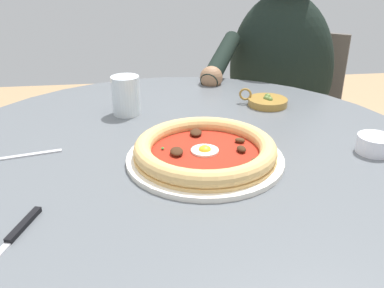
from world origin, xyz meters
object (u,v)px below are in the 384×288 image
Objects in this scene: dining_table at (181,214)px; cafe_chair_diner at (284,114)px; ramekin_capers at (375,144)px; fork_utensil at (16,157)px; pizza_on_plate at (205,151)px; steak_knife at (14,236)px; diner_person at (274,122)px; olive_pan at (267,101)px; water_glass at (126,97)px.

dining_table is 1.32× the size of cafe_chair_diner.
ramekin_capers is 0.41× the size of fork_utensil.
pizza_on_plate is 0.37× the size of cafe_chair_diner.
steak_knife is 0.16× the size of diner_person.
ramekin_capers is 0.33m from olive_pan.
pizza_on_plate is 0.82m from diner_person.
water_glass reaches higher than pizza_on_plate.
ramekin_capers is (-0.19, 0.65, 0.02)m from steak_knife.
dining_table is 5.72× the size of steak_knife.
fork_utensil is (-0.07, -0.71, -0.02)m from ramekin_capers.
ramekin_capers is at bearing 84.64° from fork_utensil.
fork_utensil is at bearing -67.86° from olive_pan.
water_glass is at bearing -152.91° from dining_table.
fork_utensil is (0.24, -0.58, -0.01)m from olive_pan.
olive_pan reaches higher than steak_knife.
ramekin_capers is at bearing -7.96° from cafe_chair_diner.
olive_pan is at bearing 132.55° from dining_table.
steak_knife is at bearing -37.16° from cafe_chair_diner.
water_glass reaches higher than fork_utensil.
olive_pan reaches higher than dining_table.
water_glass is at bearing 135.71° from fork_utensil.
steak_knife is 0.68m from ramekin_capers.
cafe_chair_diner is at bearing 130.86° from water_glass.
water_glass reaches higher than cafe_chair_diner.
fork_utensil is at bearing -47.81° from cafe_chair_diner.
water_glass is (-0.22, -0.11, 0.21)m from dining_table.
pizza_on_plate is at bearing 80.77° from fork_utensil.
ramekin_capers is 0.86m from cafe_chair_diner.
olive_pan is 0.15× the size of cafe_chair_diner.
pizza_on_plate is 0.37m from fork_utensil.
dining_table is 0.76m from diner_person.
cafe_chair_diner is (-0.81, 0.11, -0.25)m from ramekin_capers.
cafe_chair_diner reaches higher than ramekin_capers.
olive_pan is (-0.30, -0.13, -0.01)m from ramekin_capers.
diner_person reaches higher than ramekin_capers.
diner_person is at bearing 177.25° from ramekin_capers.
fork_utensil is at bearing -99.23° from pizza_on_plate.
dining_table is at bearing 90.39° from fork_utensil.
water_glass is 0.85m from cafe_chair_diner.
pizza_on_plate is 0.26× the size of diner_person.
olive_pan is at bearing 144.28° from pizza_on_plate.
dining_table is 0.93× the size of diner_person.
pizza_on_plate is at bearing -35.72° from olive_pan.
diner_person reaches higher than olive_pan.
water_glass is at bearing -119.92° from ramekin_capers.
fork_utensil is 0.15× the size of diner_person.
fork_utensil is (-0.06, -0.37, -0.02)m from pizza_on_plate.
ramekin_capers is (0.29, 0.50, -0.02)m from water_glass.
steak_knife is at bearing -37.49° from diner_person.
diner_person is 0.14m from cafe_chair_diner.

